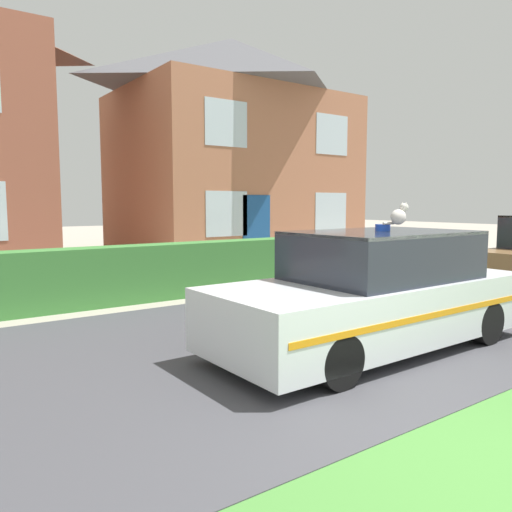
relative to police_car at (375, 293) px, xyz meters
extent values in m
cube|color=#424247|center=(-1.44, 1.06, -0.71)|extent=(28.00, 5.66, 0.01)
cube|color=#3D7F38|center=(-0.05, 4.69, -0.18)|extent=(8.71, 0.60, 1.07)
cylinder|color=black|center=(-1.42, 0.73, -0.42)|extent=(0.56, 0.21, 0.56)
cylinder|color=black|center=(-1.40, -0.76, -0.42)|extent=(0.56, 0.21, 0.56)
cylinder|color=black|center=(1.31, 0.76, -0.42)|extent=(0.56, 0.21, 0.56)
cylinder|color=black|center=(1.33, -0.74, -0.42)|extent=(0.56, 0.21, 0.56)
cube|color=silver|center=(-0.05, 0.00, -0.19)|extent=(4.42, 1.74, 0.73)
cube|color=#232833|center=(0.12, 0.00, 0.48)|extent=(2.29, 1.55, 0.61)
cube|color=silver|center=(0.12, 0.00, 0.76)|extent=(2.29, 1.55, 0.04)
cube|color=orange|center=(-0.05, 0.85, -0.13)|extent=(4.18, 0.05, 0.07)
cube|color=orange|center=(-0.04, -0.85, -0.13)|extent=(4.18, 0.05, 0.07)
cylinder|color=blue|center=(0.12, 0.00, 0.83)|extent=(0.19, 0.19, 0.09)
ellipsoid|color=silver|center=(0.17, -0.20, 0.96)|extent=(0.23, 0.17, 0.19)
ellipsoid|color=beige|center=(0.25, -0.20, 0.95)|extent=(0.07, 0.09, 0.10)
sphere|color=silver|center=(0.26, -0.21, 1.08)|extent=(0.11, 0.11, 0.11)
cone|color=silver|center=(0.26, -0.24, 1.13)|extent=(0.04, 0.04, 0.04)
cone|color=silver|center=(0.26, -0.18, 1.13)|extent=(0.04, 0.04, 0.04)
cylinder|color=silver|center=(0.10, -0.11, 0.88)|extent=(0.18, 0.05, 0.03)
cylinder|color=black|center=(5.32, 1.44, -0.36)|extent=(0.68, 0.21, 0.68)
cube|color=#A86B4C|center=(4.88, 10.86, 2.06)|extent=(7.48, 5.74, 5.55)
pyramid|color=#56565B|center=(4.88, 10.86, 5.82)|extent=(7.86, 6.03, 1.97)
cube|color=navy|center=(3.87, 7.98, 0.33)|extent=(1.00, 0.02, 2.10)
cube|color=silver|center=(2.82, 7.98, 0.84)|extent=(1.40, 0.02, 1.30)
cube|color=silver|center=(6.94, 7.98, 0.84)|extent=(1.40, 0.02, 1.30)
cube|color=silver|center=(2.82, 7.98, 3.39)|extent=(1.40, 0.02, 1.30)
cube|color=silver|center=(6.94, 7.98, 3.39)|extent=(1.40, 0.02, 1.30)
camera|label=1|loc=(-4.85, -4.19, 1.13)|focal=35.00mm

